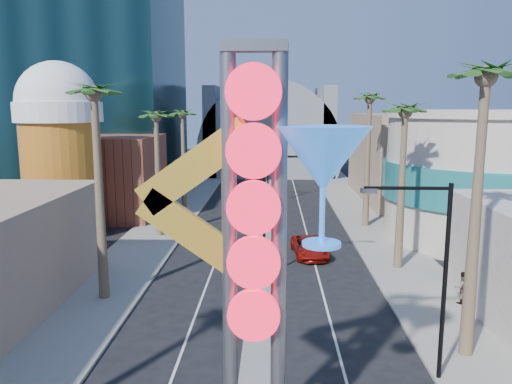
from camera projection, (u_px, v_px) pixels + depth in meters
The scene contains 20 objects.
sidewalk_west at pixel (166, 222), 47.10m from camera, with size 5.00×100.00×0.15m, color gray.
sidewalk_east at pixel (369, 224), 46.48m from camera, with size 5.00×100.00×0.15m, color gray.
median at pixel (267, 216), 49.75m from camera, with size 1.60×84.00×0.15m, color gray.
brick_filler_west at pixel (107, 176), 49.61m from camera, with size 10.00×10.00×8.00m, color brown.
filler_east at pixel (405, 157), 58.24m from camera, with size 10.00×20.00×10.00m, color tan.
beer_mug at pixel (61, 143), 41.12m from camera, with size 7.00×7.00×14.50m.
turquoise_building at pixel (488, 177), 40.40m from camera, with size 16.60×16.60×10.60m.
canopy at pixel (270, 147), 82.53m from camera, with size 22.00×16.00×22.00m.
neon_sign at pixel (283, 233), 13.98m from camera, with size 6.53×2.60×12.55m.
streetlight_0 at pixel (273, 203), 31.19m from camera, with size 3.79×0.25×8.00m.
streetlight_1 at pixel (263, 162), 54.87m from camera, with size 3.79×0.25×8.00m.
streetlight_2 at pixel (433, 264), 19.17m from camera, with size 3.45×0.25×8.00m.
palm_1 at pixel (95, 107), 26.56m from camera, with size 2.40×2.40×12.70m.
palm_2 at pixel (156, 124), 40.58m from camera, with size 2.40×2.40×11.20m.
palm_3 at pixel (182, 120), 52.40m from camera, with size 2.40×2.40×11.20m.
palm_5 at pixel (485, 95), 19.98m from camera, with size 2.40×2.40×13.20m.
palm_6 at pixel (405, 121), 32.03m from camera, with size 2.40×2.40×11.70m.
palm_7 at pixel (370, 107), 43.70m from camera, with size 2.40×2.40×12.70m.
red_pickup at pixel (310, 247), 36.54m from camera, with size 2.30×4.99×1.39m, color #9A110B.
pedestrian_b at pixel (462, 288), 27.29m from camera, with size 0.87×0.68×1.80m, color gray.
Camera 1 is at (0.51, -10.64, 10.80)m, focal length 35.00 mm.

